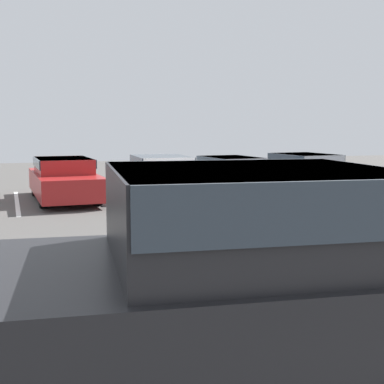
{
  "coord_description": "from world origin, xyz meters",
  "views": [
    {
      "loc": [
        -3.38,
        -3.71,
        2.22
      ],
      "look_at": [
        -0.19,
        5.58,
        1.0
      ],
      "focal_mm": 50.0,
      "sensor_mm": 36.0,
      "label": 1
    }
  ],
  "objects_px": {
    "pickup_truck": "(288,288)",
    "parked_sedan_d": "(232,174)",
    "parked_sedan_c": "(162,175)",
    "parked_sedan_b": "(64,178)",
    "parked_sedan_e": "(306,170)"
  },
  "relations": [
    {
      "from": "parked_sedan_b",
      "to": "parked_sedan_e",
      "type": "distance_m",
      "value": 8.34
    },
    {
      "from": "pickup_truck",
      "to": "parked_sedan_b",
      "type": "relative_size",
      "value": 1.3
    },
    {
      "from": "parked_sedan_e",
      "to": "parked_sedan_b",
      "type": "bearing_deg",
      "value": -92.4
    },
    {
      "from": "parked_sedan_d",
      "to": "pickup_truck",
      "type": "bearing_deg",
      "value": -24.82
    },
    {
      "from": "pickup_truck",
      "to": "parked_sedan_b",
      "type": "xyz_separation_m",
      "value": [
        -0.51,
        12.64,
        -0.28
      ]
    },
    {
      "from": "pickup_truck",
      "to": "parked_sedan_d",
      "type": "distance_m",
      "value": 13.65
    },
    {
      "from": "parked_sedan_d",
      "to": "parked_sedan_e",
      "type": "relative_size",
      "value": 0.97
    },
    {
      "from": "pickup_truck",
      "to": "parked_sedan_c",
      "type": "bearing_deg",
      "value": 85.4
    },
    {
      "from": "parked_sedan_d",
      "to": "parked_sedan_b",
      "type": "bearing_deg",
      "value": -92.73
    },
    {
      "from": "pickup_truck",
      "to": "parked_sedan_b",
      "type": "height_order",
      "value": "pickup_truck"
    },
    {
      "from": "parked_sedan_c",
      "to": "parked_sedan_b",
      "type": "bearing_deg",
      "value": -91.49
    },
    {
      "from": "parked_sedan_b",
      "to": "parked_sedan_d",
      "type": "bearing_deg",
      "value": 89.17
    },
    {
      "from": "parked_sedan_b",
      "to": "parked_sedan_c",
      "type": "xyz_separation_m",
      "value": [
        2.95,
        -0.26,
        0.01
      ]
    },
    {
      "from": "parked_sedan_b",
      "to": "parked_sedan_c",
      "type": "distance_m",
      "value": 2.96
    },
    {
      "from": "parked_sedan_b",
      "to": "parked_sedan_c",
      "type": "height_order",
      "value": "parked_sedan_c"
    }
  ]
}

